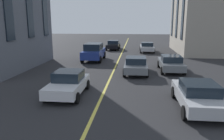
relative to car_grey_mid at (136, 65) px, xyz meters
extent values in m
cube|color=#D8C64C|center=(0.04, 1.91, -0.70)|extent=(80.00, 0.16, 0.01)
cube|color=slate|center=(0.05, 0.00, -0.11)|extent=(4.40, 1.80, 0.55)
cube|color=#19232D|center=(-0.17, 0.00, 0.42)|extent=(1.85, 1.58, 0.50)
cylinder|color=black|center=(1.50, 0.86, -0.38)|extent=(0.64, 0.22, 0.64)
cylinder|color=black|center=(1.50, -0.86, -0.38)|extent=(0.64, 0.22, 0.64)
cylinder|color=black|center=(-1.40, 0.86, -0.38)|extent=(0.64, 0.22, 0.64)
cylinder|color=black|center=(-1.40, -0.86, -0.38)|extent=(0.64, 0.22, 0.64)
cube|color=slate|center=(1.18, -2.99, -0.11)|extent=(4.40, 1.80, 0.55)
cube|color=#19232D|center=(0.96, -2.99, 0.42)|extent=(1.85, 1.58, 0.50)
cylinder|color=black|center=(2.63, -2.13, -0.38)|extent=(0.64, 0.22, 0.64)
cylinder|color=black|center=(2.63, -3.86, -0.38)|extent=(0.64, 0.22, 0.64)
cylinder|color=black|center=(-0.27, -2.13, -0.38)|extent=(0.64, 0.22, 0.64)
cylinder|color=black|center=(-0.27, -3.86, -0.38)|extent=(0.64, 0.22, 0.64)
cube|color=navy|center=(5.76, 4.59, 0.08)|extent=(4.70, 1.95, 0.80)
cube|color=#19232D|center=(5.76, 4.59, 0.83)|extent=(2.59, 1.72, 0.70)
cylinder|color=black|center=(4.21, 3.65, -0.32)|extent=(0.76, 0.27, 0.76)
cylinder|color=black|center=(4.21, 5.52, -0.32)|extent=(0.76, 0.27, 0.76)
cylinder|color=black|center=(7.31, 3.65, -0.32)|extent=(0.76, 0.27, 0.76)
cylinder|color=black|center=(7.31, 5.52, -0.32)|extent=(0.76, 0.27, 0.76)
cube|color=silver|center=(-6.11, 3.88, -0.13)|extent=(3.90, 1.75, 0.55)
cube|color=#19232D|center=(-5.91, 3.88, 0.42)|extent=(1.64, 1.54, 0.55)
cylinder|color=black|center=(-7.40, 3.04, -0.40)|extent=(0.60, 0.21, 0.60)
cylinder|color=black|center=(-7.40, 4.72, -0.40)|extent=(0.60, 0.21, 0.60)
cylinder|color=black|center=(-4.82, 3.04, -0.40)|extent=(0.60, 0.21, 0.60)
cylinder|color=black|center=(-4.82, 4.72, -0.40)|extent=(0.60, 0.21, 0.60)
cube|color=#B7BABF|center=(13.54, -1.54, -0.11)|extent=(4.40, 1.80, 0.55)
cube|color=#19232D|center=(13.32, -1.54, 0.42)|extent=(1.85, 1.58, 0.50)
cylinder|color=black|center=(14.99, -0.67, -0.38)|extent=(0.64, 0.22, 0.64)
cylinder|color=black|center=(14.99, -2.40, -0.38)|extent=(0.64, 0.22, 0.64)
cylinder|color=black|center=(12.08, -0.67, -0.38)|extent=(0.64, 0.22, 0.64)
cylinder|color=black|center=(12.08, -2.40, -0.38)|extent=(0.64, 0.22, 0.64)
cube|color=#B7BABF|center=(-7.39, -2.99, -0.11)|extent=(4.40, 1.80, 0.55)
cube|color=#19232D|center=(-7.61, -2.99, 0.42)|extent=(1.85, 1.58, 0.50)
cylinder|color=black|center=(-5.94, -2.13, -0.38)|extent=(0.64, 0.22, 0.64)
cylinder|color=black|center=(-5.94, -3.86, -0.38)|extent=(0.64, 0.22, 0.64)
cylinder|color=black|center=(-8.84, -2.13, -0.38)|extent=(0.64, 0.22, 0.64)
cube|color=black|center=(15.96, 3.46, -0.11)|extent=(4.40, 1.80, 0.55)
cube|color=#19232D|center=(16.18, 3.46, 0.42)|extent=(1.85, 1.58, 0.50)
cylinder|color=black|center=(14.51, 2.60, -0.38)|extent=(0.64, 0.22, 0.64)
cylinder|color=black|center=(14.51, 4.32, -0.38)|extent=(0.64, 0.22, 0.64)
cylinder|color=black|center=(17.41, 2.60, -0.38)|extent=(0.64, 0.22, 0.64)
cylinder|color=black|center=(17.41, 4.32, -0.38)|extent=(0.64, 0.22, 0.64)
cube|color=#19232D|center=(18.23, -5.54, 6.73)|extent=(1.10, 0.10, 10.86)
camera|label=1|loc=(-18.17, 0.06, 3.47)|focal=35.89mm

